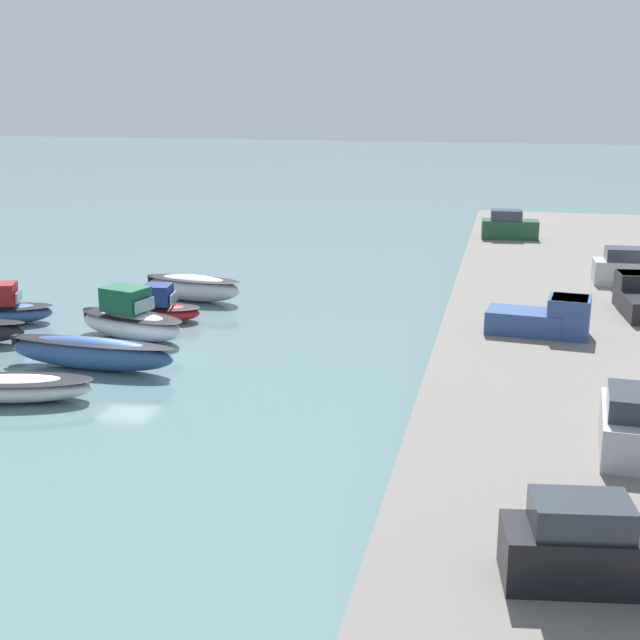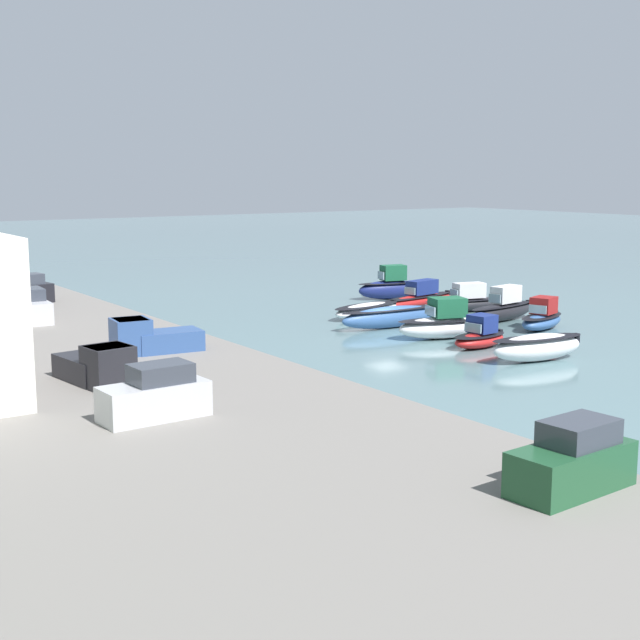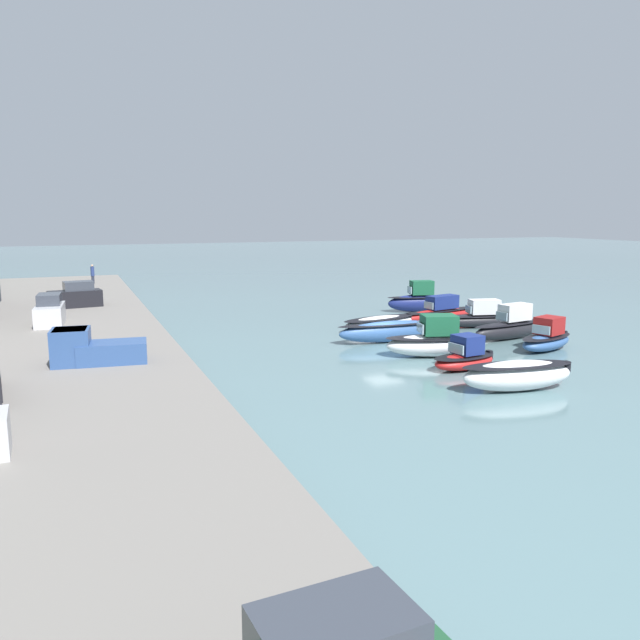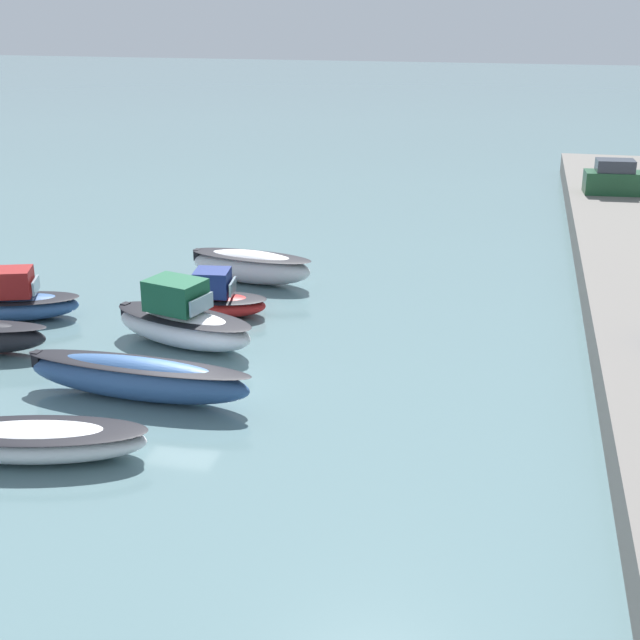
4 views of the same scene
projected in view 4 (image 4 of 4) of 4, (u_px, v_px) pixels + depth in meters
The scene contains 8 objects.
ground_plane at pixel (183, 390), 32.19m from camera, with size 320.00×320.00×0.00m, color slate.
moored_boat_0 at pixel (251, 266), 43.71m from camera, with size 2.86×6.55×1.62m.
moored_boat_1 at pixel (217, 300), 39.32m from camera, with size 2.52×4.57×2.08m.
moored_boat_2 at pixel (182, 322), 35.91m from camera, with size 3.99×6.80×2.74m.
moored_boat_3 at pixel (138, 377), 31.19m from camera, with size 2.06×8.59×1.55m.
moored_boat_4 at pixel (36, 441), 27.28m from camera, with size 3.59×7.22×1.10m.
moored_boat_5 at pixel (18, 301), 38.83m from camera, with size 3.54×5.53×2.29m.
parked_car_3 at pixel (618, 179), 56.10m from camera, with size 2.07×4.31×2.16m.
Camera 4 is at (27.53, 11.21, 13.54)m, focal length 50.00 mm.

